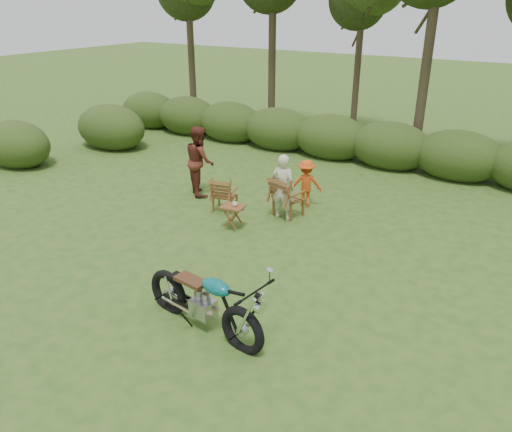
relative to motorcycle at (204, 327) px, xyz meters
The scene contains 10 objects.
ground 0.75m from the motorcycle, 103.38° to the left, with size 80.00×80.00×0.00m, color #2A4F1A.
tree_line 11.14m from the motorcycle, 88.21° to the left, with size 22.52×11.62×8.14m.
motorcycle is the anchor object (origin of this frame).
lawn_chair_right 4.78m from the motorcycle, 102.22° to the left, with size 0.69×0.69×1.00m, color brown, non-canonical shape.
lawn_chair_left 4.83m from the motorcycle, 121.14° to the left, with size 0.60×0.60×0.87m, color brown, non-canonical shape.
side_table 3.79m from the motorcycle, 117.18° to the left, with size 0.53×0.44×0.54m, color brown, non-canonical shape.
cup 3.82m from the motorcycle, 116.43° to the left, with size 0.12×0.12×0.09m, color beige.
adult_a 4.52m from the motorcycle, 103.05° to the left, with size 0.58×0.38×1.59m, color beige.
adult_b 6.01m from the motorcycle, 128.10° to the left, with size 0.89×0.69×1.83m, color #582419.
child 5.51m from the motorcycle, 99.75° to the left, with size 0.78×0.45×1.20m, color #D04713.
Camera 1 is at (4.36, -5.88, 4.85)m, focal length 35.00 mm.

